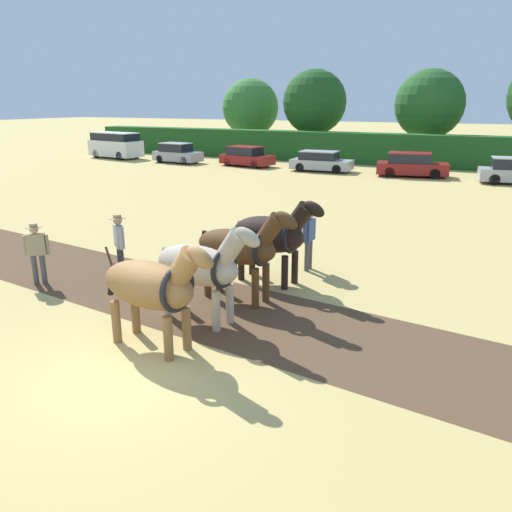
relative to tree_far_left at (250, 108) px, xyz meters
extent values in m
plane|color=tan|center=(17.31, -39.16, -4.18)|extent=(240.00, 240.00, 0.00)
cube|color=brown|center=(12.29, -35.21, -4.17)|extent=(34.13, 7.03, 0.01)
cube|color=#1E511E|center=(17.31, -5.33, -2.98)|extent=(60.59, 1.94, 2.39)
cylinder|color=brown|center=(0.00, 0.00, -2.84)|extent=(0.44, 0.44, 2.68)
sphere|color=#387533|center=(0.00, 0.00, 0.01)|extent=(5.48, 5.48, 5.48)
cylinder|color=#4C3823|center=(7.08, -1.34, -2.60)|extent=(0.44, 0.44, 3.15)
sphere|color=#1E4C1E|center=(7.08, -1.34, 0.52)|extent=(5.64, 5.64, 5.64)
cylinder|color=#423323|center=(16.90, -1.24, -2.67)|extent=(0.44, 0.44, 3.02)
sphere|color=#235623|center=(16.90, -1.24, 0.36)|extent=(5.53, 5.53, 5.53)
ellipsoid|color=brown|center=(17.11, -38.00, -2.87)|extent=(2.26, 1.20, 0.92)
cylinder|color=brown|center=(17.84, -37.81, -3.73)|extent=(0.18, 0.18, 0.90)
cylinder|color=brown|center=(17.78, -38.34, -3.73)|extent=(0.18, 0.18, 0.90)
cylinder|color=brown|center=(16.44, -37.66, -3.73)|extent=(0.18, 0.18, 0.90)
cylinder|color=brown|center=(16.38, -38.19, -3.73)|extent=(0.18, 0.18, 0.90)
cylinder|color=brown|center=(18.02, -38.10, -2.38)|extent=(0.85, 0.52, 0.89)
ellipsoid|color=brown|center=(18.42, -38.15, -2.09)|extent=(0.70, 0.33, 0.54)
cube|color=black|center=(18.20, -38.12, -2.18)|extent=(0.42, 0.12, 0.55)
cylinder|color=black|center=(16.09, -37.89, -2.96)|extent=(0.31, 0.15, 0.71)
torus|color=black|center=(17.86, -38.08, -2.80)|extent=(0.21, 0.94, 0.93)
ellipsoid|color=#B2A38E|center=(17.27, -36.51, -2.88)|extent=(2.21, 1.14, 0.87)
cylinder|color=#B2A38E|center=(17.99, -36.34, -3.72)|extent=(0.18, 0.18, 0.91)
cylinder|color=#B2A38E|center=(17.93, -36.84, -3.72)|extent=(0.18, 0.18, 0.91)
cylinder|color=#B2A38E|center=(16.61, -36.19, -3.72)|extent=(0.18, 0.18, 0.91)
cylinder|color=#B2A38E|center=(16.56, -36.69, -3.72)|extent=(0.18, 0.18, 0.91)
cylinder|color=#B2A38E|center=(18.17, -36.61, -2.37)|extent=(0.87, 0.50, 0.94)
ellipsoid|color=#B2A38E|center=(18.61, -36.66, -2.05)|extent=(0.70, 0.33, 0.54)
cube|color=gray|center=(18.36, -36.63, -2.18)|extent=(0.45, 0.13, 0.60)
cylinder|color=gray|center=(16.27, -36.40, -2.97)|extent=(0.31, 0.15, 0.71)
torus|color=black|center=(18.01, -36.60, -2.81)|extent=(0.21, 0.89, 0.89)
ellipsoid|color=#513319|center=(17.44, -35.03, -2.82)|extent=(2.28, 1.11, 0.83)
cylinder|color=#513319|center=(18.17, -34.87, -3.68)|extent=(0.18, 0.18, 0.99)
cylinder|color=#513319|center=(18.12, -35.34, -3.68)|extent=(0.18, 0.18, 0.99)
cylinder|color=#513319|center=(16.75, -34.71, -3.68)|extent=(0.18, 0.18, 0.99)
cylinder|color=#513319|center=(16.70, -35.19, -3.68)|extent=(0.18, 0.18, 0.99)
cylinder|color=#513319|center=(18.36, -35.13, -2.31)|extent=(0.85, 0.48, 0.93)
ellipsoid|color=#513319|center=(18.81, -35.18, -2.00)|extent=(0.70, 0.33, 0.54)
cube|color=black|center=(18.56, -35.15, -2.14)|extent=(0.45, 0.13, 0.60)
cylinder|color=black|center=(16.40, -34.91, -2.91)|extent=(0.31, 0.15, 0.71)
torus|color=black|center=(18.20, -35.11, -2.76)|extent=(0.20, 0.86, 0.85)
ellipsoid|color=black|center=(17.60, -33.54, -2.84)|extent=(2.21, 1.22, 0.95)
cylinder|color=black|center=(18.31, -33.34, -3.72)|extent=(0.18, 0.18, 0.91)
cylinder|color=black|center=(18.25, -33.89, -3.72)|extent=(0.18, 0.18, 0.91)
cylinder|color=black|center=(16.95, -33.19, -3.72)|extent=(0.18, 0.18, 0.91)
cylinder|color=black|center=(16.89, -33.74, -3.72)|extent=(0.18, 0.18, 0.91)
cylinder|color=black|center=(18.49, -33.64, -2.32)|extent=(0.90, 0.54, 0.95)
ellipsoid|color=black|center=(18.93, -33.69, -2.01)|extent=(0.70, 0.33, 0.54)
cube|color=gray|center=(18.69, -33.66, -2.12)|extent=(0.45, 0.13, 0.59)
cylinder|color=gray|center=(16.60, -33.43, -2.94)|extent=(0.31, 0.15, 0.71)
torus|color=black|center=(18.33, -33.62, -2.77)|extent=(0.21, 0.97, 0.96)
cube|color=#4C331E|center=(14.64, -35.47, -3.73)|extent=(1.50, 0.26, 0.12)
cube|color=#939399|center=(15.23, -35.54, -4.08)|extent=(0.50, 0.25, 0.39)
cylinder|color=#4C331E|center=(13.99, -35.20, -3.63)|extent=(0.40, 0.10, 0.96)
cylinder|color=#4C331E|center=(13.95, -35.60, -3.63)|extent=(0.40, 0.10, 0.96)
cylinder|color=#28334C|center=(13.68, -34.97, -3.74)|extent=(0.14, 0.14, 0.88)
cylinder|color=#28334C|center=(13.86, -35.11, -3.74)|extent=(0.14, 0.14, 0.88)
cube|color=#B7B7BC|center=(13.77, -35.04, -2.99)|extent=(0.53, 0.47, 0.62)
sphere|color=tan|center=(13.77, -35.04, -2.55)|extent=(0.24, 0.24, 0.24)
cylinder|color=#B7B7BC|center=(13.54, -34.86, -3.01)|extent=(0.09, 0.09, 0.58)
cylinder|color=#B7B7BC|center=(14.01, -35.23, -3.01)|extent=(0.09, 0.09, 0.58)
cylinder|color=tan|center=(13.77, -35.04, -2.48)|extent=(0.45, 0.45, 0.02)
cylinder|color=tan|center=(13.77, -35.04, -2.43)|extent=(0.23, 0.23, 0.10)
cylinder|color=#4C4C4C|center=(18.24, -32.00, -3.73)|extent=(0.14, 0.14, 0.89)
cylinder|color=#4C4C4C|center=(18.24, -32.23, -3.73)|extent=(0.14, 0.14, 0.89)
cube|color=#3D5184|center=(18.24, -32.12, -2.97)|extent=(0.21, 0.52, 0.63)
sphere|color=tan|center=(18.24, -32.12, -2.53)|extent=(0.24, 0.24, 0.24)
cylinder|color=#3D5184|center=(18.25, -31.81, -3.00)|extent=(0.09, 0.09, 0.59)
cylinder|color=#3D5184|center=(18.24, -32.42, -3.00)|extent=(0.09, 0.09, 0.59)
cylinder|color=tan|center=(18.24, -32.12, -2.46)|extent=(0.46, 0.46, 0.02)
cylinder|color=tan|center=(18.24, -32.12, -2.41)|extent=(0.23, 0.23, 0.10)
cylinder|color=#4C4C4C|center=(12.24, -36.37, -3.77)|extent=(0.14, 0.14, 0.82)
cylinder|color=#4C4C4C|center=(12.08, -36.51, -3.77)|extent=(0.14, 0.14, 0.82)
cube|color=tan|center=(12.16, -36.44, -3.07)|extent=(0.49, 0.46, 0.58)
sphere|color=tan|center=(12.16, -36.44, -2.67)|extent=(0.22, 0.22, 0.22)
cylinder|color=tan|center=(12.38, -36.26, -3.09)|extent=(0.09, 0.09, 0.54)
cylinder|color=tan|center=(11.94, -36.62, -3.09)|extent=(0.09, 0.09, 0.54)
cylinder|color=tan|center=(12.16, -36.44, -2.60)|extent=(0.42, 0.42, 0.02)
cylinder|color=tan|center=(12.16, -36.44, -2.55)|extent=(0.21, 0.21, 0.10)
cube|color=silver|center=(-7.56, -11.06, -3.31)|extent=(5.15, 2.71, 1.33)
cube|color=black|center=(-7.56, -11.06, -2.34)|extent=(4.54, 2.42, 0.61)
cube|color=silver|center=(-7.56, -11.06, -2.01)|extent=(4.54, 2.42, 0.06)
cylinder|color=black|center=(-5.92, -10.38, -3.81)|extent=(0.76, 0.32, 0.73)
cylinder|color=black|center=(-6.18, -12.17, -3.81)|extent=(0.76, 0.32, 0.73)
cylinder|color=black|center=(-8.94, -9.95, -3.81)|extent=(0.76, 0.32, 0.73)
cylinder|color=black|center=(-9.19, -11.74, -3.81)|extent=(0.76, 0.32, 0.73)
cube|color=#9E9EA8|center=(-0.71, -11.55, -3.64)|extent=(4.05, 1.98, 0.73)
cube|color=black|center=(-0.91, -11.53, -2.97)|extent=(2.46, 1.70, 0.62)
cube|color=#9E9EA8|center=(-0.91, -11.53, -2.63)|extent=(2.46, 1.70, 0.06)
cylinder|color=black|center=(0.56, -10.89, -3.86)|extent=(0.64, 0.26, 0.63)
cylinder|color=black|center=(0.45, -12.38, -3.86)|extent=(0.64, 0.26, 0.63)
cylinder|color=black|center=(-1.88, -10.72, -3.86)|extent=(0.64, 0.26, 0.63)
cylinder|color=black|center=(-1.98, -12.21, -3.86)|extent=(0.64, 0.26, 0.63)
cube|color=maroon|center=(5.29, -11.00, -3.66)|extent=(4.31, 2.43, 0.69)
cube|color=black|center=(5.09, -10.97, -3.03)|extent=(2.67, 1.99, 0.57)
cube|color=maroon|center=(5.09, -10.97, -2.72)|extent=(2.67, 1.99, 0.06)
cylinder|color=black|center=(6.67, -10.42, -3.86)|extent=(0.65, 0.32, 0.63)
cylinder|color=black|center=(6.42, -11.98, -3.86)|extent=(0.65, 0.32, 0.63)
cylinder|color=black|center=(4.17, -10.02, -3.86)|extent=(0.65, 0.32, 0.63)
cylinder|color=black|center=(3.92, -11.58, -3.86)|extent=(0.65, 0.32, 0.63)
cube|color=#A8A8B2|center=(11.38, -11.30, -3.68)|extent=(4.34, 2.02, 0.65)
cube|color=black|center=(11.17, -11.31, -3.09)|extent=(2.63, 1.75, 0.53)
cube|color=#A8A8B2|center=(11.17, -11.31, -2.79)|extent=(2.63, 1.75, 0.06)
cylinder|color=black|center=(12.66, -10.44, -3.86)|extent=(0.63, 0.25, 0.62)
cylinder|color=black|center=(12.74, -12.03, -3.86)|extent=(0.63, 0.25, 0.62)
cylinder|color=black|center=(10.03, -10.57, -3.86)|extent=(0.63, 0.25, 0.62)
cylinder|color=black|center=(10.10, -12.16, -3.86)|extent=(0.63, 0.25, 0.62)
cube|color=maroon|center=(17.58, -11.13, -3.63)|extent=(4.74, 2.60, 0.72)
cube|color=black|center=(17.36, -11.17, -2.98)|extent=(2.94, 2.10, 0.59)
cube|color=maroon|center=(17.36, -11.17, -2.65)|extent=(2.94, 2.10, 0.06)
cylinder|color=black|center=(18.81, -10.09, -3.84)|extent=(0.69, 0.34, 0.67)
cylinder|color=black|center=(19.09, -11.67, -3.84)|extent=(0.69, 0.34, 0.67)
cylinder|color=black|center=(16.07, -10.59, -3.84)|extent=(0.69, 0.34, 0.67)
cylinder|color=black|center=(16.35, -12.17, -3.84)|extent=(0.69, 0.34, 0.67)
cylinder|color=black|center=(22.35, -11.02, -3.86)|extent=(0.67, 0.31, 0.64)
cylinder|color=black|center=(22.58, -12.50, -3.86)|extent=(0.67, 0.31, 0.64)
camera|label=1|loc=(23.04, -45.23, 0.54)|focal=35.00mm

